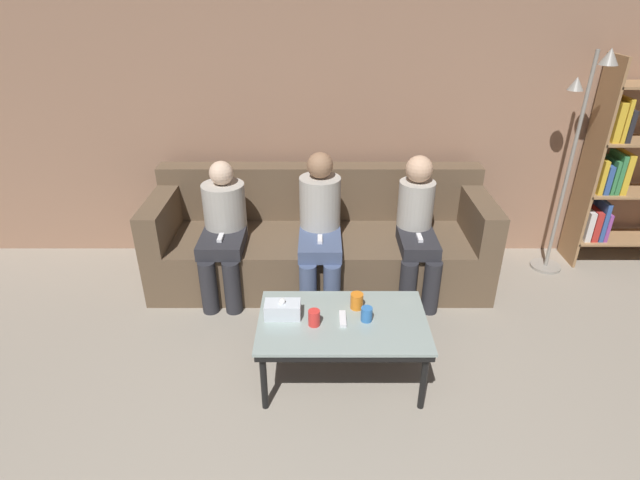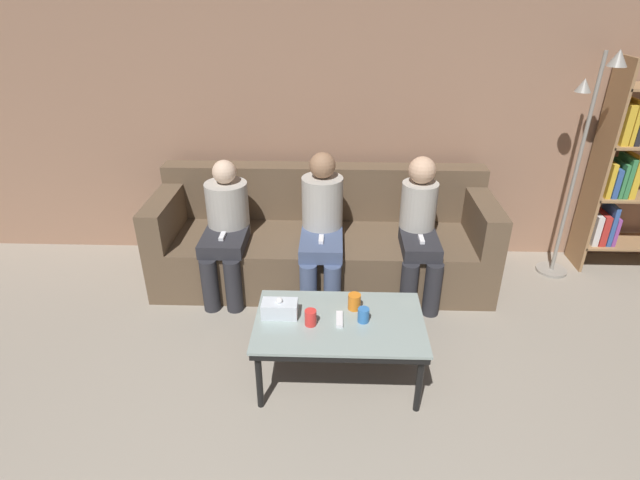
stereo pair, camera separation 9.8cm
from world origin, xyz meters
The scene contains 13 objects.
wall_back centered at (0.00, 3.83, 1.30)m, with size 12.00×0.06×2.60m.
couch centered at (0.00, 3.32, 0.33)m, with size 2.73×0.88×0.91m.
coffee_table centered at (0.14, 2.06, 0.40)m, with size 1.04×0.64×0.45m.
cup_near_left centered at (0.28, 2.06, 0.49)m, with size 0.07×0.07×0.09m.
cup_near_right centered at (0.23, 2.19, 0.50)m, with size 0.08×0.08×0.10m.
cup_far_center centered at (-0.04, 2.02, 0.50)m, with size 0.07×0.07×0.10m.
tissue_box centered at (-0.23, 2.10, 0.50)m, with size 0.22×0.12×0.13m.
game_remote centered at (0.14, 2.06, 0.46)m, with size 0.04×0.15×0.02m.
bookshelf centered at (2.59, 3.60, 0.85)m, with size 0.87×0.32×1.79m.
standing_lamp centered at (2.04, 3.45, 1.14)m, with size 0.31×0.26×1.85m.
seated_person_left_end centered at (-0.76, 3.10, 0.58)m, with size 0.34×0.66×1.07m.
seated_person_mid_left centered at (0.00, 3.09, 0.61)m, with size 0.32×0.69×1.14m.
seated_person_mid_right centered at (0.76, 3.08, 0.59)m, with size 0.31×0.63×1.12m.
Camera 2 is at (0.10, -0.41, 2.30)m, focal length 28.00 mm.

